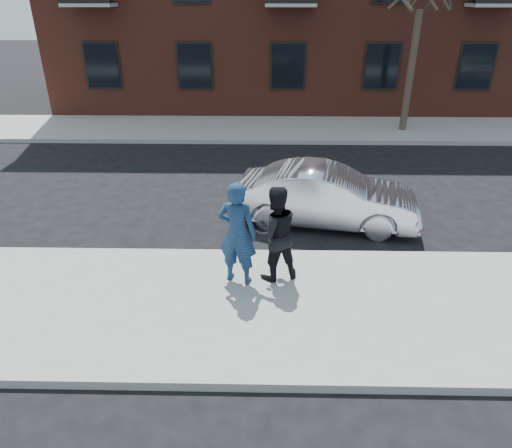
{
  "coord_description": "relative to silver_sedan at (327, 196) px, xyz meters",
  "views": [
    {
      "loc": [
        -0.81,
        -6.48,
        4.84
      ],
      "look_at": [
        -0.95,
        0.4,
        1.35
      ],
      "focal_mm": 32.0,
      "sensor_mm": 36.0,
      "label": 1
    }
  ],
  "objects": [
    {
      "name": "silver_sedan",
      "position": [
        0.0,
        0.0,
        0.0
      ],
      "size": [
        4.32,
        2.17,
        1.36
      ],
      "primitive_type": "imported",
      "rotation": [
        0.0,
        0.0,
        1.39
      ],
      "color": "silver",
      "rests_on": "ground"
    },
    {
      "name": "ground",
      "position": [
        -0.62,
        -3.16,
        -0.68
      ],
      "size": [
        100.0,
        100.0,
        0.0
      ],
      "primitive_type": "plane",
      "color": "black",
      "rests_on": "ground"
    },
    {
      "name": "far_curb",
      "position": [
        -0.62,
        6.29,
        -0.6
      ],
      "size": [
        50.0,
        0.1,
        0.15
      ],
      "primitive_type": "cube",
      "color": "#999691",
      "rests_on": "ground"
    },
    {
      "name": "man_hoodie",
      "position": [
        -1.9,
        -2.66,
        0.43
      ],
      "size": [
        0.81,
        0.65,
        1.92
      ],
      "rotation": [
        0.0,
        0.0,
        2.84
      ],
      "color": "navy",
      "rests_on": "near_sidewalk"
    },
    {
      "name": "far_sidewalk",
      "position": [
        -0.62,
        8.09,
        -0.6
      ],
      "size": [
        50.0,
        3.5,
        0.15
      ],
      "primitive_type": "cube",
      "color": "gray",
      "rests_on": "ground"
    },
    {
      "name": "near_sidewalk",
      "position": [
        -0.62,
        -3.41,
        -0.6
      ],
      "size": [
        50.0,
        3.5,
        0.15
      ],
      "primitive_type": "cube",
      "color": "gray",
      "rests_on": "ground"
    },
    {
      "name": "near_curb",
      "position": [
        -0.62,
        -1.61,
        -0.6
      ],
      "size": [
        50.0,
        0.1,
        0.15
      ],
      "primitive_type": "cube",
      "color": "#999691",
      "rests_on": "ground"
    },
    {
      "name": "man_peacoat",
      "position": [
        -1.24,
        -2.53,
        0.36
      ],
      "size": [
        1.04,
        0.92,
        1.79
      ],
      "rotation": [
        0.0,
        0.0,
        3.47
      ],
      "color": "black",
      "rests_on": "near_sidewalk"
    }
  ]
}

